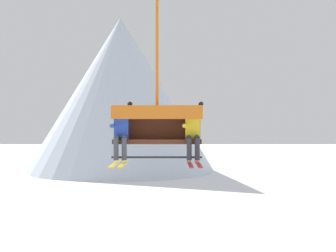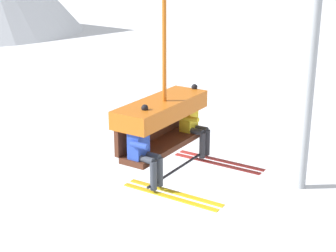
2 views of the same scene
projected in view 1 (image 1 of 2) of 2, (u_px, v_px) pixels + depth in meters
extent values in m
cone|color=silver|center=(119.00, 94.00, 56.28)|extent=(20.47, 20.47, 16.79)
cube|color=#512819|center=(156.00, 141.00, 11.43)|extent=(1.96, 0.48, 0.10)
cube|color=#512819|center=(156.00, 129.00, 11.70)|extent=(1.96, 0.08, 0.45)
cube|color=#D16619|center=(156.00, 112.00, 11.48)|extent=(2.00, 0.68, 0.30)
cylinder|color=black|center=(155.00, 157.00, 11.11)|extent=(1.96, 0.04, 0.04)
cylinder|color=#D16619|center=(155.00, 34.00, 11.39)|extent=(0.07, 0.07, 3.17)
cube|color=#2847B7|center=(120.00, 127.00, 11.40)|extent=(0.32, 0.22, 0.52)
sphere|color=#284C93|center=(120.00, 111.00, 11.39)|extent=(0.22, 0.22, 0.22)
ellipsoid|color=black|center=(120.00, 111.00, 11.29)|extent=(0.17, 0.04, 0.08)
cylinder|color=#3D424C|center=(115.00, 138.00, 11.23)|extent=(0.11, 0.34, 0.11)
cylinder|color=#3D424C|center=(123.00, 138.00, 11.23)|extent=(0.11, 0.34, 0.11)
cylinder|color=#3D424C|center=(114.00, 149.00, 11.07)|extent=(0.11, 0.11, 0.48)
cylinder|color=#3D424C|center=(123.00, 149.00, 11.07)|extent=(0.11, 0.11, 0.48)
cube|color=gold|center=(113.00, 164.00, 10.77)|extent=(0.09, 1.70, 0.02)
cube|color=gold|center=(121.00, 164.00, 10.77)|extent=(0.09, 1.70, 0.02)
cylinder|color=#2847B7|center=(111.00, 126.00, 11.25)|extent=(0.09, 0.30, 0.09)
cylinder|color=#2847B7|center=(128.00, 112.00, 11.39)|extent=(0.09, 0.09, 0.30)
sphere|color=black|center=(128.00, 104.00, 11.39)|extent=(0.11, 0.11, 0.11)
cube|color=yellow|center=(191.00, 127.00, 11.40)|extent=(0.32, 0.22, 0.52)
sphere|color=#284C93|center=(191.00, 111.00, 11.40)|extent=(0.22, 0.22, 0.22)
ellipsoid|color=black|center=(191.00, 111.00, 11.30)|extent=(0.17, 0.04, 0.08)
cylinder|color=#2D2D33|center=(187.00, 138.00, 11.24)|extent=(0.11, 0.34, 0.11)
cylinder|color=#2D2D33|center=(195.00, 138.00, 11.24)|extent=(0.11, 0.34, 0.11)
cylinder|color=#2D2D33|center=(188.00, 149.00, 11.07)|extent=(0.11, 0.11, 0.48)
cylinder|color=#2D2D33|center=(196.00, 149.00, 11.07)|extent=(0.11, 0.11, 0.48)
cube|color=#B22823|center=(188.00, 164.00, 10.78)|extent=(0.09, 1.70, 0.02)
cube|color=#B22823|center=(197.00, 164.00, 10.78)|extent=(0.09, 1.70, 0.02)
cylinder|color=yellow|center=(183.00, 126.00, 11.25)|extent=(0.09, 0.30, 0.09)
cylinder|color=yellow|center=(199.00, 112.00, 11.40)|extent=(0.09, 0.09, 0.30)
sphere|color=black|center=(199.00, 104.00, 11.40)|extent=(0.11, 0.11, 0.11)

